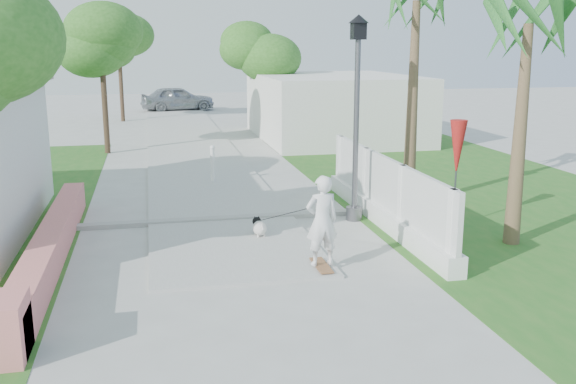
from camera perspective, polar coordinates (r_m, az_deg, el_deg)
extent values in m
plane|color=#B7B7B2|center=(8.72, -1.35, -13.06)|extent=(90.00, 90.00, 0.00)
cube|color=#B7B7B2|center=(28.00, -9.11, 5.04)|extent=(3.20, 36.00, 0.06)
cube|color=#999993|center=(14.28, -5.89, -2.41)|extent=(6.50, 0.25, 0.10)
cube|color=#25631F|center=(18.24, 15.77, 0.40)|extent=(8.00, 20.00, 0.01)
cube|color=#DF7E72|center=(12.36, -20.27, -4.43)|extent=(0.45, 8.00, 0.60)
cube|color=#DF7E72|center=(8.81, -23.66, -11.08)|extent=(0.45, 0.80, 0.80)
cube|color=white|center=(14.07, 8.46, -2.09)|extent=(0.35, 7.00, 0.40)
cube|color=white|center=(13.90, 8.57, 0.89)|extent=(0.10, 7.00, 1.10)
cube|color=white|center=(11.10, 14.34, -3.52)|extent=(0.14, 0.14, 1.50)
cube|color=white|center=(13.04, 10.08, -0.87)|extent=(0.14, 0.14, 1.50)
cube|color=white|center=(15.04, 6.94, 1.09)|extent=(0.14, 0.14, 1.50)
cube|color=white|center=(16.91, 4.74, 2.46)|extent=(0.14, 0.14, 1.50)
cube|color=silver|center=(26.88, 4.03, 7.57)|extent=(6.00, 8.00, 2.60)
cylinder|color=#59595E|center=(14.38, 5.89, -1.90)|extent=(0.36, 0.36, 0.30)
cylinder|color=#59595E|center=(14.02, 6.07, 5.43)|extent=(0.12, 0.12, 4.00)
cube|color=black|center=(13.90, 6.28, 14.04)|extent=(0.28, 0.28, 0.35)
cone|color=black|center=(13.91, 6.31, 15.07)|extent=(0.44, 0.44, 0.18)
cylinder|color=white|center=(18.09, -6.71, 2.30)|extent=(0.12, 0.12, 1.00)
sphere|color=white|center=(18.00, -6.76, 3.93)|extent=(0.14, 0.14, 0.14)
cylinder|color=#59595E|center=(14.00, 14.67, 0.91)|extent=(0.04, 0.04, 2.00)
cone|color=red|center=(13.87, 14.83, 3.74)|extent=(0.36, 0.36, 1.20)
cylinder|color=#4C3826|center=(23.83, -16.00, 7.92)|extent=(0.20, 0.20, 3.85)
ellipsoid|color=#28601B|center=(23.75, -16.25, 11.88)|extent=(3.40, 3.40, 2.55)
ellipsoid|color=#28601B|center=(23.54, -15.84, 12.76)|extent=(2.89, 2.89, 2.18)
ellipsoid|color=#28601B|center=(23.97, -16.82, 13.53)|extent=(2.55, 2.55, 1.90)
cylinder|color=#4C3826|center=(28.16, -2.65, 8.75)|extent=(0.20, 0.20, 3.50)
ellipsoid|color=#28601B|center=(28.09, -2.68, 11.81)|extent=(3.00, 3.00, 2.25)
ellipsoid|color=#28601B|center=(27.92, -2.21, 12.52)|extent=(2.55, 2.55, 1.92)
ellipsoid|color=#28601B|center=(28.25, -3.18, 13.23)|extent=(2.25, 2.25, 1.68)
cylinder|color=#4C3826|center=(33.78, -14.63, 9.36)|extent=(0.20, 0.20, 3.85)
ellipsoid|color=#28601B|center=(33.73, -14.79, 12.15)|extent=(3.20, 3.20, 2.40)
ellipsoid|color=#28601B|center=(33.52, -14.49, 12.76)|extent=(2.72, 2.72, 2.05)
ellipsoid|color=#28601B|center=(33.94, -15.19, 13.32)|extent=(2.40, 2.40, 1.79)
cone|color=brown|center=(15.50, 10.98, 7.47)|extent=(0.32, 0.32, 4.80)
cone|color=brown|center=(12.99, 19.88, 4.57)|extent=(0.32, 0.32, 4.20)
cube|color=#97603C|center=(11.21, 2.98, -6.52)|extent=(0.30, 0.84, 0.02)
imported|color=silver|center=(10.96, 3.03, -2.56)|extent=(0.61, 0.43, 1.58)
cylinder|color=gray|center=(10.94, 3.01, -7.33)|extent=(0.03, 0.06, 0.06)
cylinder|color=gray|center=(10.98, 3.76, -7.27)|extent=(0.03, 0.06, 0.06)
cylinder|color=gray|center=(11.48, 2.24, -6.34)|extent=(0.03, 0.06, 0.06)
cylinder|color=gray|center=(11.51, 2.95, -6.28)|extent=(0.03, 0.06, 0.06)
ellipsoid|color=silver|center=(12.95, -2.54, -3.23)|extent=(0.32, 0.48, 0.28)
sphere|color=black|center=(13.13, -2.80, -2.62)|extent=(0.18, 0.18, 0.18)
sphere|color=silver|center=(13.21, -2.89, -2.61)|extent=(0.09, 0.09, 0.09)
cone|color=black|center=(13.09, -2.98, -2.28)|extent=(0.05, 0.05, 0.06)
cone|color=black|center=(13.11, -2.62, -2.24)|extent=(0.05, 0.05, 0.06)
cylinder|color=silver|center=(13.08, -2.93, -3.76)|extent=(0.04, 0.04, 0.13)
cylinder|color=silver|center=(13.11, -2.39, -3.71)|extent=(0.04, 0.04, 0.13)
cylinder|color=silver|center=(12.88, -2.67, -4.02)|extent=(0.04, 0.04, 0.13)
cylinder|color=silver|center=(12.91, -2.13, -3.97)|extent=(0.04, 0.04, 0.13)
cylinder|color=silver|center=(12.73, -2.28, -3.16)|extent=(0.04, 0.11, 0.11)
imported|color=#9DA0A4|center=(38.64, -9.78, 8.20)|extent=(4.44, 2.34, 1.44)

